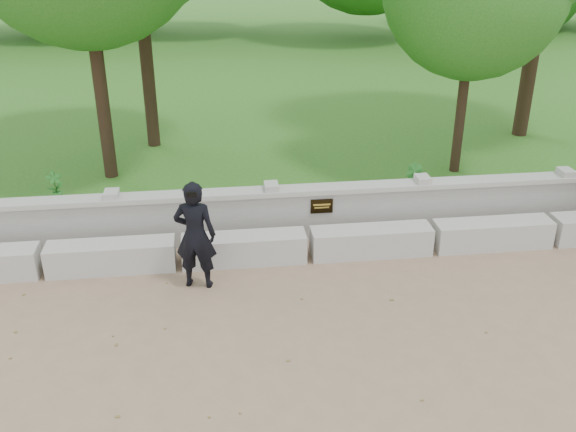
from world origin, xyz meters
name	(u,v)px	position (x,y,z in m)	size (l,w,h in m)	color
ground	(331,327)	(0.00, 0.00, 0.00)	(80.00, 80.00, 0.00)	#8C7156
lawn	(251,76)	(0.00, 14.00, 0.12)	(40.00, 22.00, 0.25)	#2B5B16
concrete_bench	(308,245)	(0.00, 1.90, 0.22)	(11.90, 0.45, 0.45)	#B9B7AF
parapet_wall	(302,212)	(0.00, 2.60, 0.46)	(12.50, 0.35, 0.90)	#AEACA5
man_main	(195,235)	(-1.71, 1.30, 0.81)	(0.66, 0.60, 1.62)	black
shrub_a	(55,186)	(-4.20, 4.09, 0.53)	(0.29, 0.20, 0.56)	#2A7527
shrub_b	(412,183)	(2.07, 3.30, 0.59)	(0.38, 0.30, 0.69)	#2A7527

